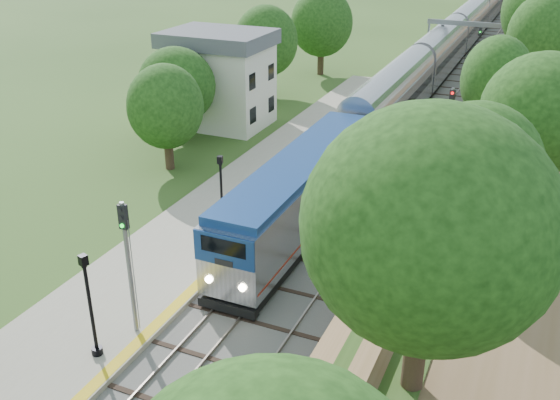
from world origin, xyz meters
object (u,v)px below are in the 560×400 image
at_px(station_building, 219,78).
at_px(signal_farside, 449,127).
at_px(signal_gantry, 465,34).
at_px(lamppost_mid, 91,312).
at_px(train, 467,28).
at_px(signal_platform, 128,255).
at_px(lamppost_far, 222,199).

distance_m(station_building, signal_farside, 20.96).
bearing_deg(station_building, signal_gantry, 56.62).
distance_m(signal_gantry, lamppost_mid, 55.24).
bearing_deg(station_building, signal_farside, -15.51).
xyz_separation_m(train, lamppost_mid, (-3.42, -74.81, 0.21)).
bearing_deg(station_building, signal_platform, -68.30).
xyz_separation_m(train, signal_farside, (6.20, -50.53, 1.89)).
relative_size(lamppost_far, signal_farside, 0.69).
xyz_separation_m(lamppost_mid, signal_farside, (9.62, 24.28, 1.68)).
distance_m(signal_gantry, lamppost_far, 43.73).
bearing_deg(lamppost_far, signal_farside, 51.36).
height_order(lamppost_far, signal_farside, signal_farside).
xyz_separation_m(signal_gantry, signal_farside, (3.73, -30.59, -0.66)).
relative_size(lamppost_far, signal_platform, 0.74).
relative_size(lamppost_mid, signal_platform, 0.76).
height_order(station_building, signal_gantry, station_building).
xyz_separation_m(station_building, signal_farside, (20.20, -5.60, 0.07)).
bearing_deg(signal_gantry, lamppost_far, -98.36).
relative_size(station_building, lamppost_far, 1.88).
distance_m(signal_platform, signal_farside, 24.08).
bearing_deg(lamppost_far, train, 86.48).
bearing_deg(lamppost_far, lamppost_mid, -87.75).
height_order(train, lamppost_mid, lamppost_mid).
height_order(signal_gantry, train, signal_gantry).
xyz_separation_m(lamppost_far, signal_platform, (0.98, -9.68, 1.76)).
height_order(lamppost_far, signal_platform, signal_platform).
xyz_separation_m(lamppost_mid, lamppost_far, (-0.46, 11.67, -0.06)).
relative_size(signal_gantry, train, 0.06).
distance_m(station_building, signal_platform, 30.02).
bearing_deg(signal_gantry, train, 97.07).
bearing_deg(train, signal_farside, -83.00).
xyz_separation_m(lamppost_mid, signal_platform, (0.52, 1.99, 1.70)).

